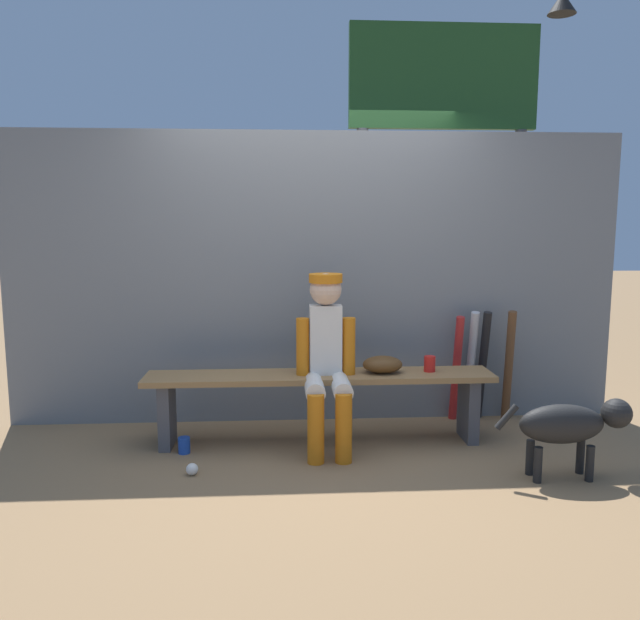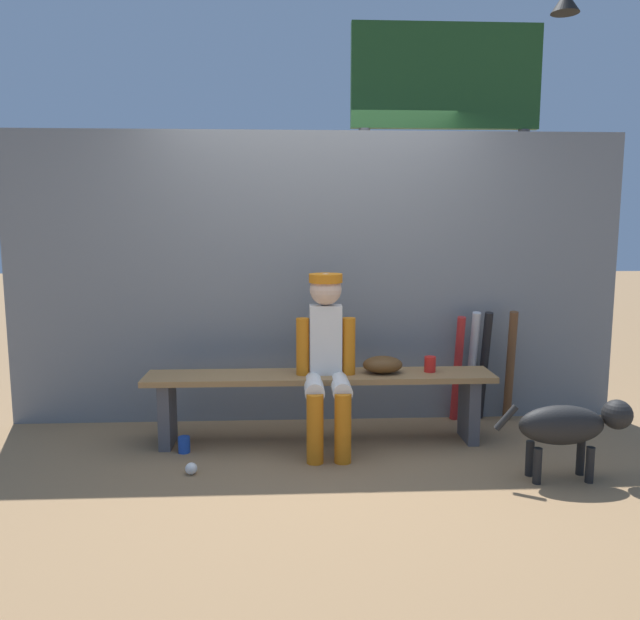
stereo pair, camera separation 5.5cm
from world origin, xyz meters
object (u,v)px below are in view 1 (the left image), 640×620
object	(u,v)px
baseball_glove	(382,364)
dog	(571,424)
bat_aluminum_silver	(471,365)
dugout_bench	(320,389)
player_seated	(327,354)
bat_aluminum_black	(482,366)
scoreboard	(449,125)
bat_aluminum_red	(456,369)
cup_on_ground	(184,445)
bat_wood_dark	(509,366)
cup_on_bench	(430,364)
baseball	(192,469)

from	to	relation	value
baseball_glove	dog	distance (m)	1.27
baseball_glove	bat_aluminum_silver	distance (m)	0.90
dugout_bench	player_seated	world-z (taller)	player_seated
bat_aluminum_black	dog	bearing A→B (deg)	-80.95
bat_aluminum_silver	scoreboard	world-z (taller)	scoreboard
dugout_bench	dog	world-z (taller)	dugout_bench
bat_aluminum_black	baseball_glove	bearing A→B (deg)	-154.07
scoreboard	bat_aluminum_black	bearing A→B (deg)	-84.33
player_seated	bat_aluminum_red	xyz separation A→B (m)	(1.05, 0.52, -0.24)
bat_aluminum_black	cup_on_ground	distance (m)	2.33
bat_wood_dark	scoreboard	size ratio (longest dim) A/B	0.25
cup_on_bench	dog	world-z (taller)	cup_on_bench
bat_wood_dark	player_seated	bearing A→B (deg)	-161.25
baseball	dog	distance (m)	2.33
bat_aluminum_black	baseball	distance (m)	2.36
cup_on_bench	bat_wood_dark	bearing A→B (deg)	26.77
scoreboard	dog	xyz separation A→B (m)	(0.26, -1.99, -2.05)
bat_wood_dark	baseball	xyz separation A→B (m)	(-2.31, -0.90, -0.41)
baseball	dog	world-z (taller)	dog
bat_aluminum_black	baseball	bearing A→B (deg)	-155.99
bat_wood_dark	dog	bearing A→B (deg)	-90.76
bat_aluminum_black	cup_on_ground	world-z (taller)	bat_aluminum_black
dog	bat_aluminum_black	bearing A→B (deg)	99.05
baseball_glove	scoreboard	size ratio (longest dim) A/B	0.08
cup_on_bench	dog	bearing A→B (deg)	-46.23
cup_on_bench	baseball	bearing A→B (deg)	-161.20
dugout_bench	bat_aluminum_silver	xyz separation A→B (m)	(1.21, 0.44, 0.05)
dugout_bench	dog	xyz separation A→B (m)	(1.48, -0.71, -0.05)
cup_on_bench	scoreboard	bearing A→B (deg)	71.20
bat_wood_dark	dog	distance (m)	1.09
bat_aluminum_silver	cup_on_ground	xyz separation A→B (m)	(-2.14, -0.60, -0.38)
cup_on_ground	bat_aluminum_black	bearing A→B (deg)	14.39
bat_aluminum_red	bat_wood_dark	bearing A→B (deg)	-4.14
baseball_glove	bat_wood_dark	world-z (taller)	bat_wood_dark
cup_on_bench	dog	size ratio (longest dim) A/B	0.13
player_seated	cup_on_bench	xyz separation A→B (m)	(0.74, 0.13, -0.11)
dugout_bench	bat_wood_dark	distance (m)	1.54
dugout_bench	bat_aluminum_silver	size ratio (longest dim) A/B	2.75
baseball_glove	cup_on_bench	bearing A→B (deg)	3.01
bat_aluminum_red	bat_wood_dark	distance (m)	0.40
baseball	bat_aluminum_silver	bearing A→B (deg)	25.49
bat_aluminum_red	cup_on_ground	distance (m)	2.12
baseball_glove	dugout_bench	bearing A→B (deg)	180.00
baseball	baseball_glove	bearing A→B (deg)	22.68
bat_aluminum_black	bat_wood_dark	xyz separation A→B (m)	(0.19, -0.04, 0.00)
bat_aluminum_black	cup_on_bench	size ratio (longest dim) A/B	7.98
bat_wood_dark	cup_on_ground	distance (m)	2.51
player_seated	scoreboard	bearing A→B (deg)	50.06
dugout_bench	bat_aluminum_black	distance (m)	1.36
scoreboard	baseball_glove	bearing A→B (deg)	-121.00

